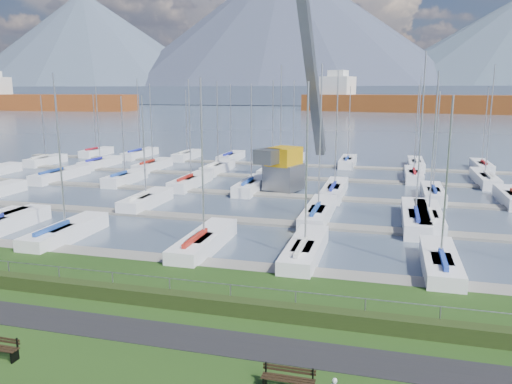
% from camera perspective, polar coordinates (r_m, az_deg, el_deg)
% --- Properties ---
extents(path, '(160.00, 2.00, 0.04)m').
position_cam_1_polar(path, '(21.65, -10.70, -15.68)').
color(path, black).
rests_on(path, grass).
extents(water, '(800.00, 540.00, 0.20)m').
position_cam_1_polar(water, '(280.56, 13.35, 9.23)').
color(water, '#465467').
extents(hedge, '(80.00, 0.70, 0.70)m').
position_cam_1_polar(hedge, '(23.63, -7.96, -12.24)').
color(hedge, '#212E11').
rests_on(hedge, grass).
extents(fence, '(80.00, 0.04, 0.04)m').
position_cam_1_polar(fence, '(23.65, -7.64, -9.99)').
color(fence, gray).
rests_on(fence, grass).
extents(foothill, '(900.00, 80.00, 12.00)m').
position_cam_1_polar(foothill, '(350.37, 13.78, 10.67)').
color(foothill, '#455065').
rests_on(foothill, water).
extents(mountains, '(1190.00, 360.00, 115.00)m').
position_cam_1_polar(mountains, '(426.46, 15.34, 16.19)').
color(mountains, '#3B4956').
rests_on(mountains, water).
extents(docks, '(90.00, 41.60, 0.25)m').
position_cam_1_polar(docks, '(48.11, 4.30, -0.51)').
color(docks, slate).
rests_on(docks, water).
extents(bench_right, '(1.80, 0.42, 0.85)m').
position_cam_1_polar(bench_right, '(17.76, 3.71, -20.55)').
color(bench_right, black).
rests_on(bench_right, grass).
extents(crane, '(5.50, 13.48, 22.35)m').
position_cam_1_polar(crane, '(51.10, 4.01, 6.50)').
color(crane, slate).
rests_on(crane, water).
extents(cargo_ship_west, '(89.77, 22.94, 21.50)m').
position_cam_1_polar(cargo_ship_west, '(273.50, -23.50, 9.38)').
color(cargo_ship_west, brown).
rests_on(cargo_ship_west, water).
extents(cargo_ship_mid, '(102.81, 41.85, 21.50)m').
position_cam_1_polar(cargo_ship_mid, '(241.86, 16.30, 9.67)').
color(cargo_ship_mid, brown).
rests_on(cargo_ship_mid, water).
extents(sailboat_fleet, '(76.12, 49.39, 13.23)m').
position_cam_1_polar(sailboat_fleet, '(49.38, 3.88, 6.43)').
color(sailboat_fleet, white).
rests_on(sailboat_fleet, water).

